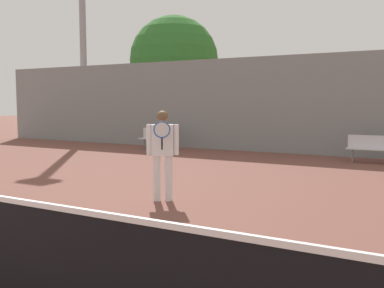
# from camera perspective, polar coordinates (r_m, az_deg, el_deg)

# --- Properties ---
(tennis_player) EXTENTS (0.55, 0.52, 1.72)m
(tennis_player) POSITION_cam_1_polar(r_m,az_deg,el_deg) (8.48, -3.75, -0.68)
(tennis_player) COLOR silver
(tennis_player) RESTS_ON ground_plane
(bench_courtside_near) EXTENTS (1.63, 0.40, 0.85)m
(bench_courtside_near) POSITION_cam_1_polar(r_m,az_deg,el_deg) (17.86, -4.21, 0.95)
(bench_courtside_near) COLOR silver
(bench_courtside_near) RESTS_ON ground_plane
(bench_adjacent_court) EXTENTS (1.91, 0.40, 0.85)m
(bench_adjacent_court) POSITION_cam_1_polar(r_m,az_deg,el_deg) (14.95, 22.71, -0.28)
(bench_adjacent_court) COLOR silver
(bench_adjacent_court) RESTS_ON ground_plane
(light_pole_near_left) EXTENTS (0.90, 0.60, 11.17)m
(light_pole_near_left) POSITION_cam_1_polar(r_m,az_deg,el_deg) (23.17, -13.74, 15.73)
(light_pole_near_left) COLOR #939399
(light_pole_near_left) RESTS_ON ground_plane
(back_fence) EXTENTS (30.11, 0.06, 3.60)m
(back_fence) POSITION_cam_1_polar(r_m,az_deg,el_deg) (16.76, 13.29, 4.90)
(back_fence) COLOR gray
(back_fence) RESTS_ON ground_plane
(tree_green_tall) EXTENTS (4.92, 4.92, 6.67)m
(tree_green_tall) POSITION_cam_1_polar(r_m,az_deg,el_deg) (25.43, -2.30, 10.53)
(tree_green_tall) COLOR brown
(tree_green_tall) RESTS_ON ground_plane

